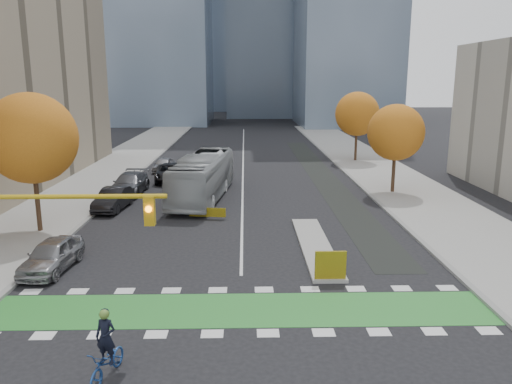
{
  "coord_description": "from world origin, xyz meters",
  "views": [
    {
      "loc": [
        0.2,
        -16.7,
        8.88
      ],
      "look_at": [
        0.79,
        9.37,
        3.0
      ],
      "focal_mm": 35.0,
      "sensor_mm": 36.0,
      "label": 1
    }
  ],
  "objects_px": {
    "hazard_board": "(330,265)",
    "tree_east_far": "(357,114)",
    "parked_car_a": "(52,255)",
    "parked_car_c": "(129,184)",
    "parked_car_b": "(113,199)",
    "traffic_signal_west": "(3,228)",
    "cyclist": "(107,356)",
    "bus": "(203,177)",
    "parked_car_d": "(170,173)",
    "tree_west": "(31,138)",
    "parked_car_e": "(164,164)",
    "tree_east_near": "(396,133)"
  },
  "relations": [
    {
      "from": "hazard_board",
      "to": "tree_east_far",
      "type": "relative_size",
      "value": 0.18
    },
    {
      "from": "parked_car_a",
      "to": "parked_car_c",
      "type": "bearing_deg",
      "value": 94.72
    },
    {
      "from": "parked_car_a",
      "to": "parked_car_b",
      "type": "height_order",
      "value": "parked_car_b"
    },
    {
      "from": "traffic_signal_west",
      "to": "parked_car_a",
      "type": "bearing_deg",
      "value": 99.45
    },
    {
      "from": "hazard_board",
      "to": "cyclist",
      "type": "xyz_separation_m",
      "value": [
        -7.99,
        -7.22,
        -0.05
      ]
    },
    {
      "from": "cyclist",
      "to": "parked_car_a",
      "type": "height_order",
      "value": "cyclist"
    },
    {
      "from": "traffic_signal_west",
      "to": "bus",
      "type": "relative_size",
      "value": 0.7
    },
    {
      "from": "parked_car_a",
      "to": "parked_car_b",
      "type": "distance_m",
      "value": 11.41
    },
    {
      "from": "parked_car_a",
      "to": "parked_car_d",
      "type": "distance_m",
      "value": 21.55
    },
    {
      "from": "tree_west",
      "to": "parked_car_d",
      "type": "relative_size",
      "value": 1.49
    },
    {
      "from": "parked_car_d",
      "to": "parked_car_e",
      "type": "xyz_separation_m",
      "value": [
        -1.34,
        5.0,
        -0.08
      ]
    },
    {
      "from": "parked_car_a",
      "to": "parked_car_e",
      "type": "height_order",
      "value": "parked_car_a"
    },
    {
      "from": "tree_west",
      "to": "parked_car_d",
      "type": "bearing_deg",
      "value": 70.26
    },
    {
      "from": "tree_east_far",
      "to": "bus",
      "type": "distance_m",
      "value": 23.59
    },
    {
      "from": "cyclist",
      "to": "parked_car_a",
      "type": "distance_m",
      "value": 10.25
    },
    {
      "from": "bus",
      "to": "parked_car_d",
      "type": "bearing_deg",
      "value": 124.7
    },
    {
      "from": "cyclist",
      "to": "parked_car_d",
      "type": "distance_m",
      "value": 30.45
    },
    {
      "from": "bus",
      "to": "parked_car_e",
      "type": "relative_size",
      "value": 3.03
    },
    {
      "from": "traffic_signal_west",
      "to": "parked_car_c",
      "type": "bearing_deg",
      "value": 92.68
    },
    {
      "from": "parked_car_c",
      "to": "parked_car_d",
      "type": "height_order",
      "value": "parked_car_c"
    },
    {
      "from": "tree_east_far",
      "to": "traffic_signal_west",
      "type": "bearing_deg",
      "value": -117.95
    },
    {
      "from": "hazard_board",
      "to": "traffic_signal_west",
      "type": "bearing_deg",
      "value": -158.45
    },
    {
      "from": "cyclist",
      "to": "parked_car_a",
      "type": "xyz_separation_m",
      "value": [
        -5.01,
        8.94,
        0.0
      ]
    },
    {
      "from": "cyclist",
      "to": "parked_car_d",
      "type": "height_order",
      "value": "cyclist"
    },
    {
      "from": "tree_west",
      "to": "traffic_signal_west",
      "type": "height_order",
      "value": "tree_west"
    },
    {
      "from": "tree_east_near",
      "to": "parked_car_e",
      "type": "bearing_deg",
      "value": 152.5
    },
    {
      "from": "hazard_board",
      "to": "traffic_signal_west",
      "type": "height_order",
      "value": "traffic_signal_west"
    },
    {
      "from": "parked_car_b",
      "to": "parked_car_e",
      "type": "xyz_separation_m",
      "value": [
        1.16,
        15.0,
        -0.08
      ]
    },
    {
      "from": "parked_car_c",
      "to": "hazard_board",
      "type": "bearing_deg",
      "value": -51.62
    },
    {
      "from": "bus",
      "to": "parked_car_d",
      "type": "relative_size",
      "value": 2.2
    },
    {
      "from": "tree_east_near",
      "to": "parked_car_e",
      "type": "distance_m",
      "value": 22.75
    },
    {
      "from": "cyclist",
      "to": "parked_car_b",
      "type": "bearing_deg",
      "value": 117.74
    },
    {
      "from": "parked_car_e",
      "to": "tree_east_near",
      "type": "bearing_deg",
      "value": -21.13
    },
    {
      "from": "tree_east_near",
      "to": "parked_car_c",
      "type": "distance_m",
      "value": 21.39
    },
    {
      "from": "cyclist",
      "to": "tree_west",
      "type": "bearing_deg",
      "value": 131.98
    },
    {
      "from": "tree_east_near",
      "to": "parked_car_c",
      "type": "relative_size",
      "value": 1.26
    },
    {
      "from": "tree_west",
      "to": "parked_car_c",
      "type": "height_order",
      "value": "tree_west"
    },
    {
      "from": "tree_east_far",
      "to": "bus",
      "type": "height_order",
      "value": "tree_east_far"
    },
    {
      "from": "tree_east_far",
      "to": "bus",
      "type": "bearing_deg",
      "value": -131.66
    },
    {
      "from": "tree_east_near",
      "to": "traffic_signal_west",
      "type": "bearing_deg",
      "value": -131.52
    },
    {
      "from": "hazard_board",
      "to": "parked_car_e",
      "type": "xyz_separation_m",
      "value": [
        -11.84,
        28.13,
        -0.12
      ]
    },
    {
      "from": "tree_west",
      "to": "parked_car_e",
      "type": "bearing_deg",
      "value": 78.44
    },
    {
      "from": "parked_car_b",
      "to": "parked_car_d",
      "type": "distance_m",
      "value": 10.31
    },
    {
      "from": "tree_west",
      "to": "cyclist",
      "type": "bearing_deg",
      "value": -61.93
    },
    {
      "from": "traffic_signal_west",
      "to": "parked_car_b",
      "type": "height_order",
      "value": "traffic_signal_west"
    },
    {
      "from": "hazard_board",
      "to": "parked_car_b",
      "type": "relative_size",
      "value": 0.3
    },
    {
      "from": "parked_car_a",
      "to": "traffic_signal_west",
      "type": "bearing_deg",
      "value": -75.83
    },
    {
      "from": "cyclist",
      "to": "bus",
      "type": "xyz_separation_m",
      "value": [
        0.99,
        23.6,
        0.95
      ]
    },
    {
      "from": "hazard_board",
      "to": "parked_car_c",
      "type": "relative_size",
      "value": 0.25
    },
    {
      "from": "parked_car_b",
      "to": "parked_car_e",
      "type": "relative_size",
      "value": 1.15
    }
  ]
}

